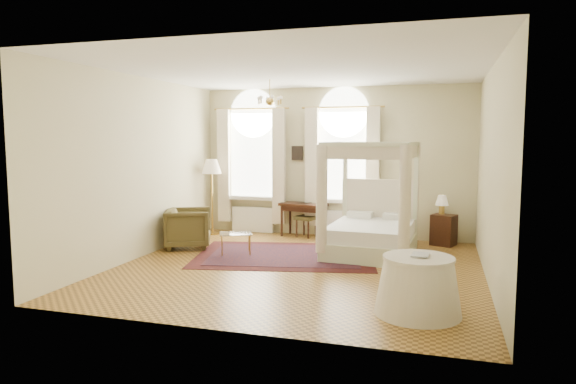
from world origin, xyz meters
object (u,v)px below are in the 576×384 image
object	(u,v)px
writing_desk	(303,208)
side_table	(418,286)
floor_lamp	(212,170)
nightstand	(444,230)
canopy_bed	(371,229)
armchair	(188,228)
stool	(306,219)
coffee_table	(236,235)

from	to	relation	value
writing_desk	side_table	xyz separation A→B (m)	(2.68, -4.48, -0.28)
floor_lamp	nightstand	bearing A→B (deg)	2.73
canopy_bed	writing_desk	distance (m)	2.16
armchair	stool	bearing A→B (deg)	-71.52
canopy_bed	side_table	bearing A→B (deg)	-72.25
canopy_bed	stool	bearing A→B (deg)	139.93
canopy_bed	coffee_table	distance (m)	2.55
floor_lamp	stool	bearing A→B (deg)	8.07
stool	side_table	world-z (taller)	side_table
side_table	nightstand	bearing A→B (deg)	85.91
armchair	side_table	distance (m)	5.32
armchair	floor_lamp	bearing A→B (deg)	-17.19
writing_desk	floor_lamp	world-z (taller)	floor_lamp
nightstand	coffee_table	world-z (taller)	nightstand
side_table	stool	bearing A→B (deg)	120.24
stool	armchair	bearing A→B (deg)	-137.94
canopy_bed	coffee_table	bearing A→B (deg)	-164.07
armchair	coffee_table	world-z (taller)	armchair
writing_desk	floor_lamp	size ratio (longest dim) A/B	0.63
writing_desk	coffee_table	distance (m)	2.21
side_table	armchair	bearing A→B (deg)	149.45
nightstand	coffee_table	bearing A→B (deg)	-152.09
nightstand	coffee_table	size ratio (longest dim) A/B	0.89
canopy_bed	armchair	distance (m)	3.61
stool	coffee_table	bearing A→B (deg)	-112.13
nightstand	armchair	world-z (taller)	armchair
canopy_bed	armchair	size ratio (longest dim) A/B	2.42
nightstand	stool	distance (m)	2.93
canopy_bed	side_table	distance (m)	3.28
armchair	side_table	bearing A→B (deg)	-144.14
canopy_bed	floor_lamp	xyz separation A→B (m)	(-3.75, 1.05, 0.98)
canopy_bed	writing_desk	bearing A→B (deg)	141.06
floor_lamp	side_table	bearing A→B (deg)	-41.36
coffee_table	floor_lamp	bearing A→B (deg)	126.56
writing_desk	floor_lamp	xyz separation A→B (m)	(-2.07, -0.30, 0.82)
coffee_table	writing_desk	bearing A→B (deg)	69.46
stool	floor_lamp	xyz separation A→B (m)	(-2.13, -0.30, 1.07)
writing_desk	armchair	size ratio (longest dim) A/B	1.24
writing_desk	armchair	world-z (taller)	armchair
floor_lamp	coffee_table	bearing A→B (deg)	-53.44
coffee_table	floor_lamp	size ratio (longest dim) A/B	0.42
canopy_bed	floor_lamp	size ratio (longest dim) A/B	1.24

